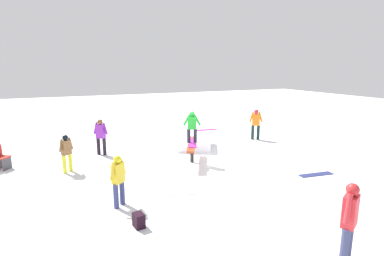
# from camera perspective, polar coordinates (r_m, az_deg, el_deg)

# --- Properties ---
(ground_plane) EXTENTS (60.00, 60.00, 0.00)m
(ground_plane) POSITION_cam_1_polar(r_m,az_deg,el_deg) (11.83, 0.00, -6.52)
(ground_plane) COLOR white
(rail_feature) EXTENTS (2.19, 1.28, 0.77)m
(rail_feature) POSITION_cam_1_polar(r_m,az_deg,el_deg) (11.65, 0.00, -3.47)
(rail_feature) COLOR black
(rail_feature) RESTS_ON ground
(snow_kicker_ramp) EXTENTS (2.28, 2.15, 0.54)m
(snow_kicker_ramp) POSITION_cam_1_polar(r_m,az_deg,el_deg) (13.81, 0.46, -2.69)
(snow_kicker_ramp) COLOR white
(snow_kicker_ramp) RESTS_ON ground
(main_rider_on_rail) EXTENTS (1.42, 0.76, 1.25)m
(main_rider_on_rail) POSITION_cam_1_polar(r_m,az_deg,el_deg) (11.48, 0.00, 0.01)
(main_rider_on_rail) COLOR #C32AA2
(main_rider_on_rail) RESTS_ON rail_feature
(bystander_yellow) EXTENTS (0.47, 0.53, 1.42)m
(bystander_yellow) POSITION_cam_1_polar(r_m,az_deg,el_deg) (8.24, -13.86, -9.24)
(bystander_yellow) COLOR navy
(bystander_yellow) RESTS_ON ground
(bystander_orange) EXTENTS (0.41, 0.65, 1.56)m
(bystander_orange) POSITION_cam_1_polar(r_m,az_deg,el_deg) (15.60, 12.06, 0.99)
(bystander_orange) COLOR #132928
(bystander_orange) RESTS_ON ground
(bystander_purple) EXTENTS (0.46, 0.59, 1.53)m
(bystander_purple) POSITION_cam_1_polar(r_m,az_deg,el_deg) (13.16, -16.99, -1.28)
(bystander_purple) COLOR black
(bystander_purple) RESTS_ON ground
(bystander_brown) EXTENTS (0.38, 0.51, 1.36)m
(bystander_brown) POSITION_cam_1_polar(r_m,az_deg,el_deg) (11.40, -22.81, -4.14)
(bystander_brown) COLOR yellow
(bystander_brown) RESTS_ON ground
(bystander_red) EXTENTS (0.41, 0.67, 1.60)m
(bystander_red) POSITION_cam_1_polar(r_m,az_deg,el_deg) (6.52, 27.78, -15.08)
(bystander_red) COLOR #3B4167
(bystander_red) RESTS_ON ground
(loose_snowboard_white) EXTENTS (0.70, 1.55, 0.02)m
(loose_snowboard_white) POSITION_cam_1_polar(r_m,az_deg,el_deg) (9.08, -0.97, -12.22)
(loose_snowboard_white) COLOR white
(loose_snowboard_white) RESTS_ON ground
(loose_snowboard_magenta) EXTENTS (0.47, 1.32, 0.02)m
(loose_snowboard_magenta) POSITION_cam_1_polar(r_m,az_deg,el_deg) (17.71, 2.67, -0.36)
(loose_snowboard_magenta) COLOR #D0249B
(loose_snowboard_magenta) RESTS_ON ground
(loose_snowboard_navy) EXTENTS (0.43, 1.28, 0.02)m
(loose_snowboard_navy) POSITION_cam_1_polar(r_m,az_deg,el_deg) (11.35, 22.55, -8.18)
(loose_snowboard_navy) COLOR navy
(loose_snowboard_navy) RESTS_ON ground
(folding_chair) EXTENTS (0.61, 0.61, 0.88)m
(folding_chair) POSITION_cam_1_polar(r_m,az_deg,el_deg) (12.96, -32.59, -4.87)
(folding_chair) COLOR #3F3F44
(folding_chair) RESTS_ON ground
(backpack_on_snow) EXTENTS (0.33, 0.27, 0.34)m
(backpack_on_snow) POSITION_cam_1_polar(r_m,az_deg,el_deg) (7.40, -10.12, -16.93)
(backpack_on_snow) COLOR black
(backpack_on_snow) RESTS_ON ground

